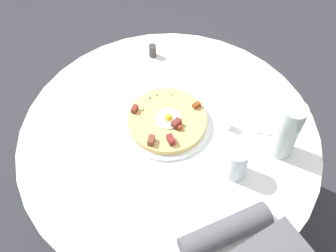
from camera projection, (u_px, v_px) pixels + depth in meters
The scene contains 12 objects.
ground_plane at pixel (169, 221), 1.88m from camera, with size 6.00×6.00×0.00m, color #2D2D33.
dining_table at pixel (169, 161), 1.44m from camera, with size 0.98×0.98×0.71m.
pizza_plate at pixel (167, 123), 1.33m from camera, with size 0.29×0.29×0.01m, color white.
breakfast_pizza at pixel (167, 120), 1.31m from camera, with size 0.26×0.26×0.05m.
bread_plate at pixel (211, 214), 1.14m from camera, with size 0.17×0.17×0.01m, color silver.
napkin at pixel (264, 113), 1.36m from camera, with size 0.17×0.14×0.00m, color white.
fork at pixel (259, 111), 1.36m from camera, with size 0.18×0.01×0.01m, color silver.
knife at pixel (270, 113), 1.35m from camera, with size 0.18×0.01×0.01m, color silver.
water_glass at pixel (236, 162), 1.18m from camera, with size 0.07×0.07×0.12m, color silver.
water_bottle at pixel (287, 131), 1.19m from camera, with size 0.07×0.07×0.21m, color silver.
salt_shaker at pixel (228, 123), 1.31m from camera, with size 0.03×0.03×0.05m, color white.
pepper_shaker at pixel (153, 51), 1.50m from camera, with size 0.03×0.03×0.05m, color #3F3833.
Camera 1 is at (-0.63, 0.39, 1.79)m, focal length 43.03 mm.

